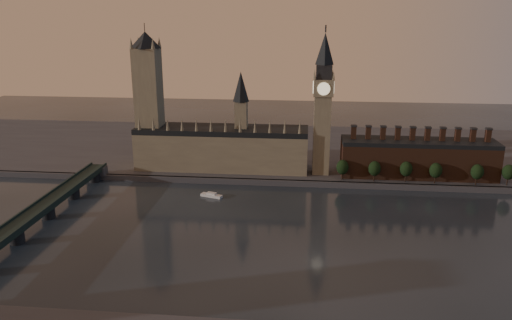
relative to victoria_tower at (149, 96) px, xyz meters
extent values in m
plane|color=black|center=(120.00, -115.00, -59.09)|extent=(900.00, 900.00, 0.00)
cube|color=#47484D|center=(120.00, -25.00, -57.09)|extent=(900.00, 4.00, 4.00)
cube|color=#47484D|center=(120.00, 65.00, -57.09)|extent=(900.00, 180.00, 4.00)
cube|color=gray|center=(55.00, 0.00, -41.09)|extent=(130.00, 30.00, 28.00)
cube|color=black|center=(55.00, 0.00, -25.09)|extent=(130.00, 30.00, 4.00)
cube|color=gray|center=(70.00, 0.00, -15.09)|extent=(9.00, 9.00, 24.00)
cone|color=black|center=(70.00, 0.00, 7.91)|extent=(12.00, 12.00, 22.00)
cone|color=gray|center=(-4.00, -14.00, -18.09)|extent=(2.60, 2.60, 10.00)
cone|color=gray|center=(6.73, -14.00, -18.09)|extent=(2.60, 2.60, 10.00)
cone|color=gray|center=(17.45, -14.00, -18.09)|extent=(2.60, 2.60, 10.00)
cone|color=gray|center=(28.18, -14.00, -18.09)|extent=(2.60, 2.60, 10.00)
cone|color=gray|center=(38.91, -14.00, -18.09)|extent=(2.60, 2.60, 10.00)
cone|color=gray|center=(49.64, -14.00, -18.09)|extent=(2.60, 2.60, 10.00)
cone|color=gray|center=(60.36, -14.00, -18.09)|extent=(2.60, 2.60, 10.00)
cone|color=gray|center=(71.09, -14.00, -18.09)|extent=(2.60, 2.60, 10.00)
cone|color=gray|center=(81.82, -14.00, -18.09)|extent=(2.60, 2.60, 10.00)
cone|color=gray|center=(92.55, -14.00, -18.09)|extent=(2.60, 2.60, 10.00)
cone|color=gray|center=(103.27, -14.00, -18.09)|extent=(2.60, 2.60, 10.00)
cone|color=gray|center=(114.00, -14.00, -18.09)|extent=(2.60, 2.60, 10.00)
cube|color=gray|center=(0.00, 0.00, -10.09)|extent=(18.00, 18.00, 90.00)
cone|color=black|center=(0.00, 0.00, 40.91)|extent=(24.00, 24.00, 12.00)
cylinder|color=#232326|center=(0.00, 0.00, 46.91)|extent=(0.50, 0.50, 12.00)
cone|color=gray|center=(-8.00, -8.00, 38.91)|extent=(3.00, 3.00, 8.00)
cone|color=gray|center=(8.00, -8.00, 38.91)|extent=(3.00, 3.00, 8.00)
cone|color=gray|center=(-8.00, 8.00, 38.91)|extent=(3.00, 3.00, 8.00)
cone|color=gray|center=(8.00, 8.00, 38.91)|extent=(3.00, 3.00, 8.00)
cube|color=gray|center=(130.00, -5.00, -26.09)|extent=(12.00, 12.00, 58.00)
cube|color=gray|center=(130.00, -5.00, 8.91)|extent=(14.00, 14.00, 12.00)
cube|color=#232326|center=(130.00, -5.00, 19.91)|extent=(11.00, 11.00, 10.00)
cone|color=black|center=(130.00, -5.00, 35.91)|extent=(13.00, 13.00, 22.00)
cylinder|color=#232326|center=(130.00, -5.00, 49.41)|extent=(1.00, 1.00, 5.00)
cylinder|color=beige|center=(130.00, -12.20, 8.91)|extent=(9.00, 0.50, 9.00)
cylinder|color=beige|center=(130.00, 2.20, 8.91)|extent=(9.00, 0.50, 9.00)
cylinder|color=beige|center=(122.80, -5.00, 8.91)|extent=(0.50, 9.00, 9.00)
cylinder|color=beige|center=(137.20, -5.00, 8.91)|extent=(0.50, 9.00, 9.00)
cone|color=gray|center=(123.50, -11.50, 17.91)|extent=(2.00, 2.00, 6.00)
cone|color=gray|center=(136.50, -11.50, 17.91)|extent=(2.00, 2.00, 6.00)
cone|color=gray|center=(123.50, 1.50, 17.91)|extent=(2.00, 2.00, 6.00)
cone|color=gray|center=(136.50, 1.50, 17.91)|extent=(2.00, 2.00, 6.00)
cube|color=#4E2D1E|center=(200.00, -5.00, -43.09)|extent=(110.00, 25.00, 24.00)
cube|color=black|center=(200.00, -5.00, -29.59)|extent=(110.00, 25.00, 3.00)
cube|color=#4E2D1E|center=(153.00, -5.00, -23.59)|extent=(3.50, 3.50, 9.00)
cube|color=#232326|center=(153.00, -5.00, -18.59)|extent=(4.20, 4.20, 1.00)
cube|color=#4E2D1E|center=(163.44, -5.00, -23.59)|extent=(3.50, 3.50, 9.00)
cube|color=#232326|center=(163.44, -5.00, -18.59)|extent=(4.20, 4.20, 1.00)
cube|color=#4E2D1E|center=(173.89, -5.00, -23.59)|extent=(3.50, 3.50, 9.00)
cube|color=#232326|center=(173.89, -5.00, -18.59)|extent=(4.20, 4.20, 1.00)
cube|color=#4E2D1E|center=(184.33, -5.00, -23.59)|extent=(3.50, 3.50, 9.00)
cube|color=#232326|center=(184.33, -5.00, -18.59)|extent=(4.20, 4.20, 1.00)
cube|color=#4E2D1E|center=(194.78, -5.00, -23.59)|extent=(3.50, 3.50, 9.00)
cube|color=#232326|center=(194.78, -5.00, -18.59)|extent=(4.20, 4.20, 1.00)
cube|color=#4E2D1E|center=(205.22, -5.00, -23.59)|extent=(3.50, 3.50, 9.00)
cube|color=#232326|center=(205.22, -5.00, -18.59)|extent=(4.20, 4.20, 1.00)
cube|color=#4E2D1E|center=(215.67, -5.00, -23.59)|extent=(3.50, 3.50, 9.00)
cube|color=#232326|center=(215.67, -5.00, -18.59)|extent=(4.20, 4.20, 1.00)
cube|color=#4E2D1E|center=(226.11, -5.00, -23.59)|extent=(3.50, 3.50, 9.00)
cube|color=#232326|center=(226.11, -5.00, -18.59)|extent=(4.20, 4.20, 1.00)
cube|color=#4E2D1E|center=(236.56, -5.00, -23.59)|extent=(3.50, 3.50, 9.00)
cube|color=#232326|center=(236.56, -5.00, -18.59)|extent=(4.20, 4.20, 1.00)
cube|color=#4E2D1E|center=(247.00, -5.00, -23.59)|extent=(3.50, 3.50, 9.00)
cube|color=#232326|center=(247.00, -5.00, -18.59)|extent=(4.20, 4.20, 1.00)
cylinder|color=black|center=(145.07, -19.84, -52.09)|extent=(0.80, 0.80, 6.00)
ellipsoid|color=black|center=(145.07, -19.84, -45.59)|extent=(8.60, 8.60, 10.75)
cylinder|color=black|center=(167.45, -20.76, -52.09)|extent=(0.80, 0.80, 6.00)
ellipsoid|color=black|center=(167.45, -20.76, -45.59)|extent=(8.60, 8.60, 10.75)
cylinder|color=black|center=(189.46, -19.53, -52.09)|extent=(0.80, 0.80, 6.00)
ellipsoid|color=black|center=(189.46, -19.53, -45.59)|extent=(8.60, 8.60, 10.75)
cylinder|color=black|center=(209.44, -20.78, -52.09)|extent=(0.80, 0.80, 6.00)
ellipsoid|color=black|center=(209.44, -20.78, -45.59)|extent=(8.60, 8.60, 10.75)
cylinder|color=black|center=(237.19, -21.28, -52.09)|extent=(0.80, 0.80, 6.00)
ellipsoid|color=black|center=(237.19, -21.28, -45.59)|extent=(8.60, 8.60, 10.75)
cylinder|color=black|center=(258.48, -19.94, -52.09)|extent=(0.80, 0.80, 6.00)
ellipsoid|color=black|center=(258.48, -19.94, -45.59)|extent=(8.60, 8.60, 10.75)
cube|color=black|center=(-35.00, -120.00, -50.09)|extent=(12.00, 200.00, 2.50)
cube|color=black|center=(-40.50, -120.00, -48.19)|extent=(1.00, 200.00, 1.30)
cube|color=black|center=(-29.50, -120.00, -48.19)|extent=(1.00, 200.00, 1.30)
cube|color=#47484D|center=(-35.00, -25.00, -52.09)|extent=(14.00, 8.00, 6.00)
cylinder|color=#232326|center=(-35.00, -132.00, -55.21)|extent=(8.00, 8.00, 7.75)
cylinder|color=#232326|center=(-35.00, -98.00, -55.21)|extent=(8.00, 8.00, 7.75)
cylinder|color=#232326|center=(-35.00, -64.00, -55.21)|extent=(8.00, 8.00, 7.75)
cylinder|color=#232326|center=(-35.00, -30.00, -55.21)|extent=(8.00, 8.00, 7.75)
cube|color=silver|center=(56.30, -52.48, -58.23)|extent=(15.54, 8.83, 1.71)
cube|color=silver|center=(56.30, -52.48, -56.74)|extent=(7.10, 5.09, 1.28)
camera|label=1|loc=(117.60, -362.83, 60.44)|focal=35.00mm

